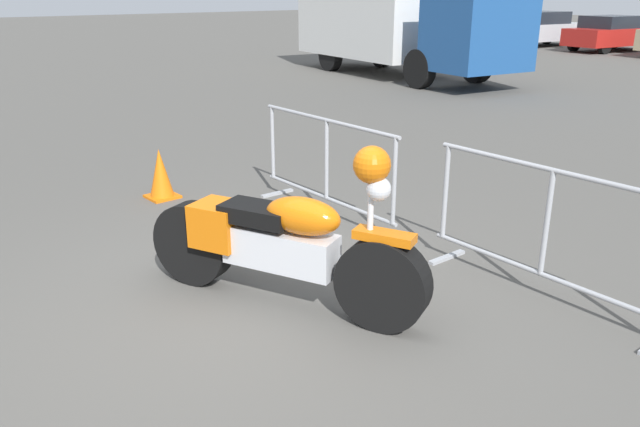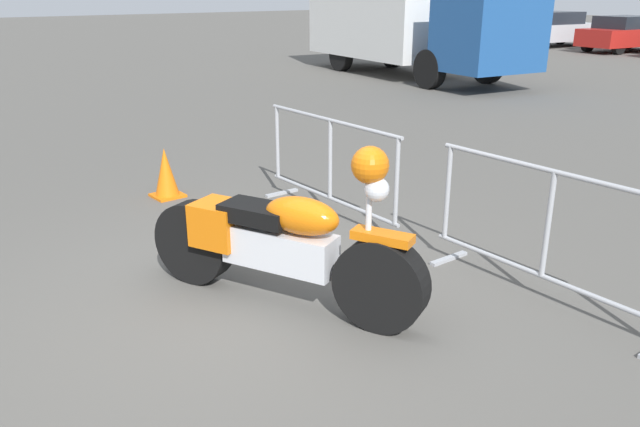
# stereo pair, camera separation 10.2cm
# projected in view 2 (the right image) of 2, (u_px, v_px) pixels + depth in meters

# --- Properties ---
(ground_plane) EXTENTS (120.00, 120.00, 0.00)m
(ground_plane) POSITION_uv_depth(u_px,v_px,m) (246.00, 310.00, 4.80)
(ground_plane) COLOR #54514C
(motorcycle) EXTENTS (2.28, 1.06, 1.34)m
(motorcycle) POSITION_uv_depth(u_px,v_px,m) (280.00, 242.00, 4.75)
(motorcycle) COLOR black
(motorcycle) RESTS_ON ground
(crowd_barrier_near) EXTENTS (2.13, 0.54, 1.07)m
(crowd_barrier_near) POSITION_uv_depth(u_px,v_px,m) (330.00, 167.00, 6.63)
(crowd_barrier_near) COLOR #9EA0A5
(crowd_barrier_near) RESTS_ON ground
(crowd_barrier_far) EXTENTS (2.13, 0.54, 1.07)m
(crowd_barrier_far) POSITION_uv_depth(u_px,v_px,m) (547.00, 234.00, 4.79)
(crowd_barrier_far) COLOR #9EA0A5
(crowd_barrier_far) RESTS_ON ground
(box_truck) EXTENTS (7.98, 3.61, 2.98)m
(box_truck) POSITION_uv_depth(u_px,v_px,m) (403.00, 16.00, 17.51)
(box_truck) COLOR silver
(box_truck) RESTS_ON ground
(parked_car_silver) EXTENTS (2.47, 4.54, 1.46)m
(parked_car_silver) POSITION_uv_depth(u_px,v_px,m) (553.00, 29.00, 26.94)
(parked_car_silver) COLOR #B7BABF
(parked_car_silver) RESTS_ON ground
(parked_car_red) EXTENTS (2.32, 4.27, 1.37)m
(parked_car_red) POSITION_uv_depth(u_px,v_px,m) (625.00, 34.00, 24.75)
(parked_car_red) COLOR #B21E19
(parked_car_red) RESTS_ON ground
(traffic_cone) EXTENTS (0.34, 0.34, 0.59)m
(traffic_cone) POSITION_uv_depth(u_px,v_px,m) (166.00, 173.00, 7.34)
(traffic_cone) COLOR orange
(traffic_cone) RESTS_ON ground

